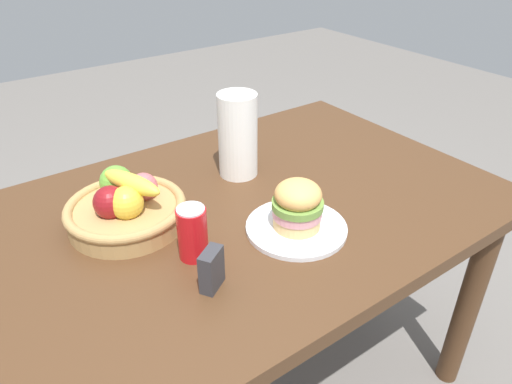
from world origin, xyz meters
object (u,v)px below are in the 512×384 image
object	(u,v)px
fruit_basket	(126,207)
napkin_holder	(212,269)
sandwich	(298,205)
soda_can	(192,233)
paper_towel_roll	(238,135)
plate	(296,228)

from	to	relation	value
fruit_basket	napkin_holder	world-z (taller)	fruit_basket
sandwich	napkin_holder	xyz separation A→B (m)	(-0.27, -0.05, -0.03)
soda_can	napkin_holder	bearing A→B (deg)	-99.49
paper_towel_roll	fruit_basket	bearing A→B (deg)	-171.96
soda_can	napkin_holder	distance (m)	0.11
napkin_holder	soda_can	bearing A→B (deg)	47.54
sandwich	plate	bearing A→B (deg)	90.00
plate	paper_towel_roll	bearing A→B (deg)	82.26
sandwich	soda_can	bearing A→B (deg)	167.08
soda_can	plate	bearing A→B (deg)	-12.92
plate	soda_can	distance (m)	0.26
soda_can	fruit_basket	xyz separation A→B (m)	(-0.07, 0.21, -0.02)
sandwich	paper_towel_roll	distance (m)	0.32
fruit_basket	paper_towel_roll	distance (m)	0.37
sandwich	paper_towel_roll	xyz separation A→B (m)	(0.04, 0.31, 0.05)
paper_towel_roll	soda_can	bearing A→B (deg)	-138.43
plate	fruit_basket	bearing A→B (deg)	140.36
plate	soda_can	world-z (taller)	soda_can
plate	napkin_holder	distance (m)	0.27
fruit_basket	paper_towel_roll	world-z (taller)	paper_towel_roll
fruit_basket	plate	bearing A→B (deg)	-39.64
plate	soda_can	bearing A→B (deg)	167.08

